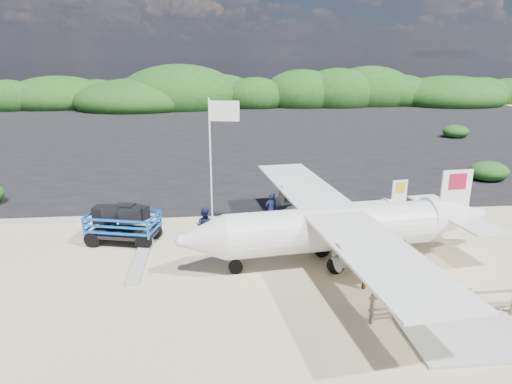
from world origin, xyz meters
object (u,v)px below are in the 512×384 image
baggage_cart (125,243)px  aircraft_small (133,125)px  crew_b (205,226)px  signboard (382,284)px  crew_a (271,210)px  aircraft_large (335,140)px  flagpole (213,241)px

baggage_cart → aircraft_small: size_ratio=0.46×
aircraft_small → crew_b: bearing=97.5°
signboard → aircraft_small: 41.69m
signboard → aircraft_small: size_ratio=0.27×
signboard → crew_a: 6.78m
aircraft_small → crew_a: bearing=103.0°
baggage_cart → crew_a: bearing=25.4°
signboard → crew_a: size_ratio=1.13×
aircraft_large → signboard: bearing=71.9°
baggage_cart → aircraft_large: (15.47, 22.81, 0.00)m
baggage_cart → crew_a: (6.52, 1.25, 0.83)m
baggage_cart → crew_a: size_ratio=1.90×
flagpole → crew_a: 3.20m
signboard → crew_b: bearing=125.7°
aircraft_large → aircraft_small: 23.38m
baggage_cart → aircraft_large: aircraft_large is taller
signboard → crew_a: (-3.17, 5.93, 0.83)m
crew_a → aircraft_large: (8.95, 21.56, -0.83)m
aircraft_large → aircraft_small: bearing=-35.9°
crew_b → aircraft_small: bearing=-51.9°
signboard → crew_b: size_ratio=1.17×
flagpole → signboard: size_ratio=3.27×
baggage_cart → crew_b: 3.58m
crew_b → baggage_cart: bearing=17.1°
aircraft_large → baggage_cart: bearing=49.7°
flagpole → crew_b: 0.91m
baggage_cart → aircraft_large: 27.56m
flagpole → signboard: 7.42m
crew_b → aircraft_large: 26.20m
baggage_cart → flagpole: bearing=11.7°
aircraft_large → crew_b: bearing=56.5°
flagpole → signboard: (5.91, -4.49, 0.00)m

